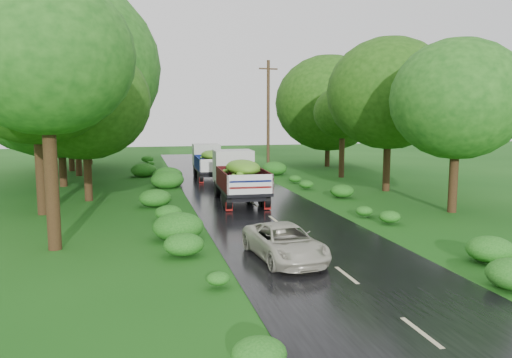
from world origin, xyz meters
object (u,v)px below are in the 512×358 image
object	(u,v)px
truck_near	(239,174)
truck_far	(209,160)
utility_pole	(268,116)
car	(285,242)

from	to	relation	value
truck_near	truck_far	world-z (taller)	truck_near
truck_near	utility_pole	bearing A→B (deg)	70.22
car	utility_pole	bearing A→B (deg)	71.34
truck_far	utility_pole	bearing A→B (deg)	27.36
truck_near	truck_far	distance (m)	9.81
truck_far	car	xyz separation A→B (m)	(-0.53, -20.93, -0.80)
truck_near	car	size ratio (longest dim) A/B	1.58
car	utility_pole	world-z (taller)	utility_pole
car	utility_pole	distance (m)	24.49
truck_far	car	world-z (taller)	truck_far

